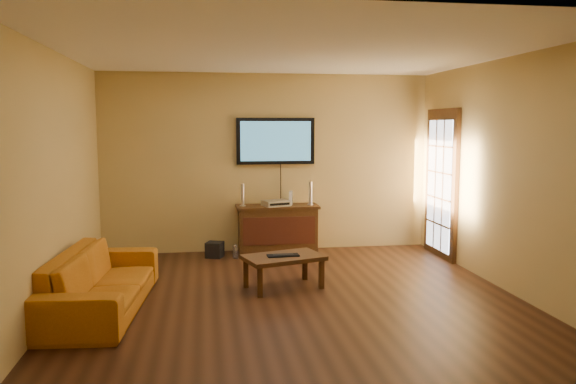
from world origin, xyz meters
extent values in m
plane|color=black|center=(0.00, 0.00, 0.00)|extent=(5.00, 5.00, 0.00)
plane|color=tan|center=(0.00, 2.50, 1.35)|extent=(5.00, 0.00, 5.00)
plane|color=tan|center=(-2.50, 0.00, 1.35)|extent=(0.00, 5.00, 5.00)
plane|color=tan|center=(2.50, 0.00, 1.35)|extent=(0.00, 5.00, 5.00)
plane|color=white|center=(0.00, 0.00, 2.70)|extent=(5.00, 5.00, 0.00)
cube|color=#361E0C|center=(2.46, 1.70, 1.05)|extent=(0.06, 1.02, 2.22)
cube|color=white|center=(2.42, 1.70, 1.05)|extent=(0.01, 0.79, 1.89)
cube|color=#361E0C|center=(0.12, 2.26, 0.34)|extent=(1.16, 0.44, 0.69)
cube|color=black|center=(0.12, 2.04, 0.38)|extent=(1.07, 0.02, 0.41)
cube|color=#361E0C|center=(0.12, 2.26, 0.71)|extent=(1.23, 0.47, 0.04)
cube|color=black|center=(0.12, 2.46, 1.68)|extent=(1.19, 0.07, 0.70)
cube|color=teal|center=(0.12, 2.42, 1.68)|extent=(1.07, 0.01, 0.60)
cube|color=#361E0C|center=(-0.06, 0.41, 0.37)|extent=(1.03, 0.79, 0.05)
cube|color=#361E0C|center=(-0.37, 0.08, 0.17)|extent=(0.06, 0.06, 0.34)
cube|color=#361E0C|center=(0.39, 0.32, 0.17)|extent=(0.06, 0.06, 0.34)
cube|color=#361E0C|center=(-0.50, 0.49, 0.17)|extent=(0.06, 0.06, 0.34)
cube|color=#361E0C|center=(0.26, 0.73, 0.17)|extent=(0.06, 0.06, 0.34)
imported|color=#AD6313|center=(-2.05, -0.09, 0.41)|extent=(0.79, 2.16, 0.83)
cylinder|color=silver|center=(-0.41, 2.25, 0.73)|extent=(0.09, 0.09, 0.01)
cylinder|color=silver|center=(-0.41, 2.25, 0.90)|extent=(0.05, 0.05, 0.32)
cylinder|color=silver|center=(0.62, 2.23, 0.73)|extent=(0.10, 0.10, 0.01)
cylinder|color=silver|center=(0.62, 2.23, 0.91)|extent=(0.05, 0.05, 0.34)
cube|color=silver|center=(0.09, 2.21, 0.77)|extent=(0.44, 0.37, 0.09)
cube|color=white|center=(0.32, 2.28, 0.83)|extent=(0.08, 0.16, 0.21)
cube|color=black|center=(-0.83, 2.10, 0.11)|extent=(0.29, 0.29, 0.23)
cylinder|color=white|center=(-0.54, 2.00, 0.09)|extent=(0.07, 0.07, 0.18)
sphere|color=white|center=(-0.54, 2.00, 0.19)|extent=(0.04, 0.04, 0.04)
cube|color=black|center=(-0.06, 0.38, 0.40)|extent=(0.38, 0.16, 0.02)
cube|color=black|center=(-0.06, 0.38, 0.41)|extent=(0.25, 0.11, 0.01)
camera|label=1|loc=(-0.97, -6.02, 1.92)|focal=35.00mm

